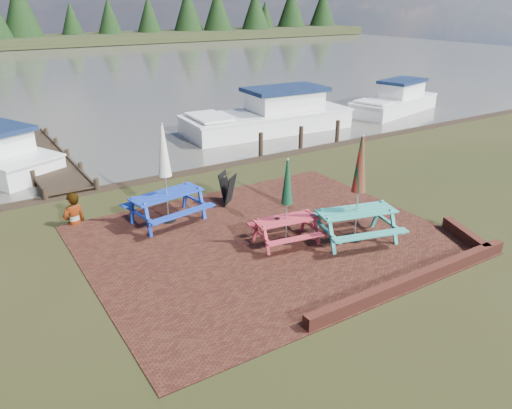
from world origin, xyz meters
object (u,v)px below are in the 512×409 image
object	(u,v)px
picnic_table_teal	(357,206)
chalkboard	(228,188)
person	(71,194)
boat_far	(396,102)
picnic_table_red	(286,215)
picnic_table_blue	(166,189)
boat_near	(271,117)
jetty	(45,158)

from	to	relation	value
picnic_table_teal	chalkboard	size ratio (longest dim) A/B	2.97
person	boat_far	bearing A→B (deg)	-179.52
picnic_table_red	picnic_table_blue	world-z (taller)	picnic_table_blue
picnic_table_red	picnic_table_teal	bearing A→B (deg)	-18.61
picnic_table_teal	picnic_table_red	xyz separation A→B (m)	(-1.59, 0.83, -0.19)
picnic_table_teal	boat_near	bearing A→B (deg)	80.62
jetty	boat_far	bearing A→B (deg)	-0.86
picnic_table_red	boat_far	distance (m)	18.27
chalkboard	jetty	size ratio (longest dim) A/B	0.10
chalkboard	person	world-z (taller)	person
picnic_table_red	jetty	xyz separation A→B (m)	(-3.82, 10.69, -0.67)
boat_far	person	bearing A→B (deg)	94.08
picnic_table_teal	picnic_table_blue	size ratio (longest dim) A/B	1.00
person	chalkboard	bearing A→B (deg)	150.14
picnic_table_red	chalkboard	xyz separation A→B (m)	(0.06, 3.14, -0.30)
boat_near	person	distance (m)	12.71
boat_near	chalkboard	bearing A→B (deg)	141.54
jetty	person	xyz separation A→B (m)	(-0.48, -6.60, 0.80)
chalkboard	boat_far	xyz separation A→B (m)	(14.96, 7.26, -0.11)
jetty	boat_far	size ratio (longest dim) A/B	1.40
picnic_table_blue	person	world-z (taller)	picnic_table_blue
jetty	boat_far	world-z (taller)	boat_far
picnic_table_teal	picnic_table_blue	bearing A→B (deg)	149.01
boat_near	picnic_table_blue	bearing A→B (deg)	134.81
picnic_table_teal	jetty	bearing A→B (deg)	129.62
picnic_table_red	person	world-z (taller)	picnic_table_red
boat_far	person	xyz separation A→B (m)	(-19.31, -6.32, 0.53)
picnic_table_teal	picnic_table_red	distance (m)	1.80
picnic_table_red	boat_near	bearing A→B (deg)	66.81
boat_near	boat_far	xyz separation A→B (m)	(8.39, -0.17, -0.09)
picnic_table_blue	boat_near	distance (m)	11.61
boat_far	person	size ratio (longest dim) A/B	3.57
picnic_table_red	boat_near	distance (m)	12.48
chalkboard	jetty	bearing A→B (deg)	78.25
boat_far	person	distance (m)	20.32
chalkboard	boat_near	bearing A→B (deg)	9.58
picnic_table_teal	person	size ratio (longest dim) A/B	1.53
boat_far	boat_near	bearing A→B (deg)	74.83
picnic_table_teal	boat_near	size ratio (longest dim) A/B	0.33
jetty	picnic_table_teal	bearing A→B (deg)	-64.85
boat_near	person	world-z (taller)	boat_near
chalkboard	jetty	xyz separation A→B (m)	(-3.87, 7.55, -0.37)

